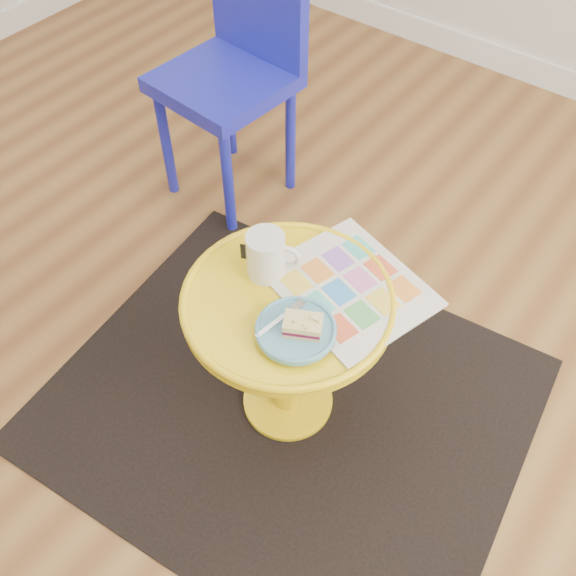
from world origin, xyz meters
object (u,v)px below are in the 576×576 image
Objects in this scene: side_table at (288,333)px; chair at (237,58)px; plate at (296,331)px; newspaper at (350,287)px; mug at (267,254)px.

side_table is 1.02m from chair.
plate is at bearing -43.13° from side_table.
side_table is at bearing -38.42° from chair.
side_table is 1.42× the size of newspaper.
chair is 7.07× the size of mug.
side_table is 0.20m from newspaper.
newspaper is 0.19m from plate.
chair is 4.97× the size of plate.
newspaper reaches higher than side_table.
side_table is 0.22m from mug.
newspaper is at bearing 84.91° from plate.
plate is (0.82, -0.76, -0.02)m from chair.
side_table is 0.57× the size of chair.
mug is (0.65, -0.65, 0.03)m from chair.
newspaper is 1.97× the size of plate.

